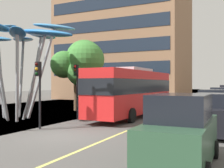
% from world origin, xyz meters
% --- Properties ---
extents(ground, '(120.00, 240.00, 0.10)m').
position_xyz_m(ground, '(-0.66, 0.00, -0.05)').
color(ground, '#54514F').
extents(red_bus, '(3.05, 11.14, 3.70)m').
position_xyz_m(red_bus, '(0.52, 8.58, 2.02)').
color(red_bus, red).
rests_on(red_bus, ground).
extents(leaf_sculpture, '(9.45, 8.84, 7.27)m').
position_xyz_m(leaf_sculpture, '(-6.70, 4.03, 5.87)').
color(leaf_sculpture, '#9EA0A5').
rests_on(leaf_sculpture, ground).
extents(traffic_light_kerb_near, '(0.28, 0.42, 3.74)m').
position_xyz_m(traffic_light_kerb_near, '(-2.23, 1.08, 2.71)').
color(traffic_light_kerb_near, black).
rests_on(traffic_light_kerb_near, ground).
extents(traffic_light_kerb_far, '(0.28, 0.42, 3.89)m').
position_xyz_m(traffic_light_kerb_far, '(-2.76, 5.75, 2.81)').
color(traffic_light_kerb_far, black).
rests_on(traffic_light_kerb_far, ground).
extents(traffic_light_island_mid, '(0.28, 0.42, 3.68)m').
position_xyz_m(traffic_light_island_mid, '(-2.38, 10.54, 2.67)').
color(traffic_light_island_mid, black).
rests_on(traffic_light_island_mid, ground).
extents(car_parked_near, '(1.95, 4.43, 2.20)m').
position_xyz_m(car_parked_near, '(6.24, -2.36, 1.02)').
color(car_parked_near, '#2D5138').
rests_on(car_parked_near, ground).
extents(car_parked_mid, '(2.07, 4.25, 2.04)m').
position_xyz_m(car_parked_mid, '(6.67, 3.60, 0.97)').
color(car_parked_mid, black).
rests_on(car_parked_mid, ground).
extents(car_parked_far, '(2.08, 3.99, 2.09)m').
position_xyz_m(car_parked_far, '(6.07, 10.20, 0.98)').
color(car_parked_far, '#2D5138').
rests_on(car_parked_far, ground).
extents(car_side_street, '(2.04, 3.88, 2.16)m').
position_xyz_m(car_side_street, '(6.19, 17.41, 1.02)').
color(car_side_street, silver).
rests_on(car_side_street, ground).
extents(tree_pavement_near, '(4.87, 4.94, 6.78)m').
position_xyz_m(tree_pavement_near, '(-5.52, 10.91, 4.59)').
color(tree_pavement_near, brown).
rests_on(tree_pavement_near, ground).
extents(pedestrian, '(0.34, 0.34, 1.71)m').
position_xyz_m(pedestrian, '(-2.42, 5.61, 0.86)').
color(pedestrian, '#2D3342').
rests_on(pedestrian, ground).
extents(backdrop_building, '(20.23, 14.58, 22.83)m').
position_xyz_m(backdrop_building, '(-10.01, 32.30, 11.42)').
color(backdrop_building, '#936B4C').
rests_on(backdrop_building, ground).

